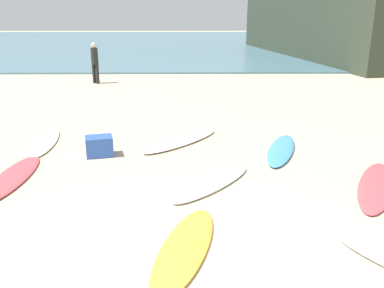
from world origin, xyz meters
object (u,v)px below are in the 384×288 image
(surfboard_7, at_px, (281,150))
(surfboard_9, at_px, (376,186))
(surfboard_5, at_px, (185,248))
(surfboard_1, at_px, (12,177))
(surfboard_8, at_px, (181,140))
(beachgoer_near, at_px, (95,61))
(beach_cooler, at_px, (99,146))
(surfboard_6, at_px, (44,141))
(surfboard_0, at_px, (212,183))

(surfboard_7, height_order, surfboard_9, surfboard_7)
(surfboard_7, relative_size, surfboard_9, 0.94)
(surfboard_5, bearing_deg, surfboard_1, -22.53)
(surfboard_7, bearing_deg, surfboard_8, -178.39)
(surfboard_7, bearing_deg, surfboard_5, -99.21)
(surfboard_5, height_order, surfboard_7, surfboard_7)
(surfboard_9, height_order, beachgoer_near, beachgoer_near)
(beach_cooler, bearing_deg, surfboard_6, 148.11)
(surfboard_6, xyz_separation_m, surfboard_9, (6.33, -2.56, -0.00))
(surfboard_5, relative_size, surfboard_6, 0.92)
(surfboard_1, xyz_separation_m, beach_cooler, (1.29, 1.20, 0.17))
(surfboard_0, relative_size, beachgoer_near, 1.24)
(surfboard_9, bearing_deg, beachgoer_near, 150.42)
(surfboard_0, bearing_deg, surfboard_8, -37.48)
(surfboard_6, height_order, surfboard_9, surfboard_6)
(surfboard_5, distance_m, beach_cooler, 3.92)
(surfboard_6, distance_m, beachgoer_near, 8.03)
(surfboard_7, bearing_deg, surfboard_6, -168.39)
(surfboard_1, distance_m, surfboard_5, 3.81)
(surfboard_1, height_order, surfboard_7, surfboard_7)
(surfboard_1, relative_size, surfboard_6, 0.98)
(surfboard_7, relative_size, beachgoer_near, 1.36)
(beachgoer_near, bearing_deg, surfboard_9, -19.78)
(surfboard_0, bearing_deg, surfboard_7, -92.14)
(surfboard_6, xyz_separation_m, beachgoer_near, (-0.48, 7.97, 0.86))
(surfboard_0, bearing_deg, surfboard_9, -143.23)
(surfboard_7, height_order, surfboard_8, same)
(surfboard_1, bearing_deg, surfboard_8, -144.62)
(surfboard_0, bearing_deg, surfboard_1, 34.13)
(surfboard_7, distance_m, surfboard_9, 2.20)
(surfboard_5, relative_size, beachgoer_near, 1.27)
(surfboard_6, relative_size, surfboard_9, 0.95)
(surfboard_6, relative_size, surfboard_8, 0.96)
(surfboard_5, bearing_deg, surfboard_9, -134.99)
(surfboard_5, bearing_deg, surfboard_8, -73.95)
(surfboard_0, height_order, surfboard_1, surfboard_0)
(surfboard_6, xyz_separation_m, beach_cooler, (1.42, -0.88, 0.17))
(surfboard_8, bearing_deg, surfboard_0, -36.49)
(surfboard_5, bearing_deg, surfboard_0, -88.22)
(surfboard_1, xyz_separation_m, surfboard_6, (-0.13, 2.09, 0.00))
(surfboard_9, distance_m, beachgoer_near, 12.56)
(surfboard_0, xyz_separation_m, surfboard_7, (1.55, 1.73, 0.01))
(surfboard_6, relative_size, beachgoer_near, 1.38)
(surfboard_0, bearing_deg, beach_cooler, 4.58)
(surfboard_8, bearing_deg, surfboard_6, -139.83)
(surfboard_6, bearing_deg, beach_cooler, 140.58)
(surfboard_1, distance_m, beach_cooler, 1.77)
(surfboard_8, bearing_deg, beachgoer_near, 154.48)
(surfboard_6, bearing_deg, surfboard_5, 118.12)
(surfboard_9, bearing_deg, surfboard_8, 169.72)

